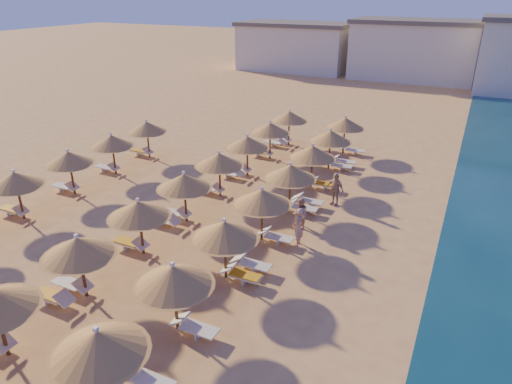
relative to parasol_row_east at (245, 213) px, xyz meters
The scene contains 9 objects.
ground 3.23m from the parasol_row_east, behind, with size 220.00×220.00×0.00m, color tan.
hotel_blocks 46.37m from the parasol_row_east, 89.34° to the left, with size 46.93×12.11×8.10m.
parasol_row_east is the anchor object (origin of this frame).
parasol_row_west 4.24m from the parasol_row_east, behind, with size 2.78×33.77×2.71m.
parasol_row_inland 11.94m from the parasol_row_east, behind, with size 2.78×20.00×2.71m.
loungers 4.35m from the parasol_row_east, behind, with size 15.07×31.60×0.66m.
beachgoer_b 3.95m from the parasol_row_east, 70.29° to the left, with size 0.78×0.61×1.61m, color tan.
beachgoer_c 7.27m from the parasol_row_east, 74.07° to the left, with size 1.08×0.45×1.85m, color tan.
beachgoer_a 2.87m from the parasol_row_east, 48.38° to the left, with size 0.68×0.45×1.88m, color tan.
Camera 1 is at (10.37, -15.19, 10.89)m, focal length 32.00 mm.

